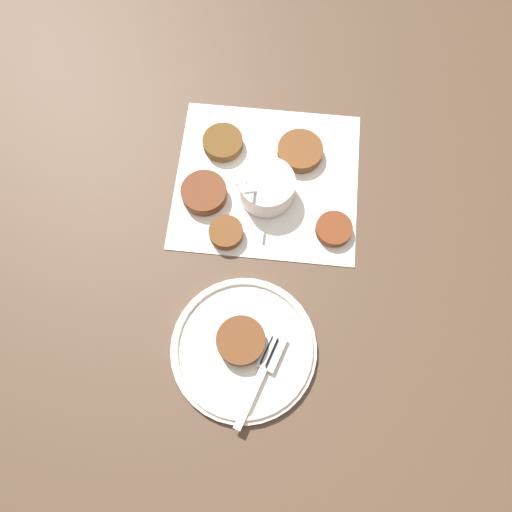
{
  "coord_description": "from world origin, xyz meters",
  "views": [
    {
      "loc": [
        0.03,
        0.41,
        0.79
      ],
      "look_at": [
        0.02,
        0.13,
        0.02
      ],
      "focal_mm": 35.0,
      "sensor_mm": 36.0,
      "label": 1
    }
  ],
  "objects": [
    {
      "name": "napkin",
      "position": [
        -0.01,
        -0.01,
        0.0
      ],
      "size": [
        0.36,
        0.34,
        0.0
      ],
      "color": "white",
      "rests_on": "ground_plane"
    },
    {
      "name": "sauce_bowl",
      "position": [
        -0.01,
        0.01,
        0.03
      ],
      "size": [
        0.1,
        0.1,
        0.08
      ],
      "color": "silver",
      "rests_on": "napkin"
    },
    {
      "name": "ground_plane",
      "position": [
        0.0,
        0.0,
        0.0
      ],
      "size": [
        4.0,
        4.0,
        0.0
      ],
      "primitive_type": "plane",
      "color": "#4C3828"
    },
    {
      "name": "fritter_2",
      "position": [
        -0.07,
        -0.06,
        0.01
      ],
      "size": [
        0.08,
        0.08,
        0.02
      ],
      "color": "brown",
      "rests_on": "napkin"
    },
    {
      "name": "fritter_on_plate",
      "position": [
        0.05,
        0.27,
        0.02
      ],
      "size": [
        0.08,
        0.08,
        0.02
      ],
      "color": "brown",
      "rests_on": "serving_plate"
    },
    {
      "name": "fritter_4",
      "position": [
        0.06,
        0.09,
        0.01
      ],
      "size": [
        0.06,
        0.06,
        0.02
      ],
      "color": "brown",
      "rests_on": "napkin"
    },
    {
      "name": "fritter_0",
      "position": [
        -0.12,
        0.09,
        0.01
      ],
      "size": [
        0.06,
        0.06,
        0.01
      ],
      "color": "brown",
      "rests_on": "napkin"
    },
    {
      "name": "fritter_3",
      "position": [
        0.1,
        0.01,
        0.01
      ],
      "size": [
        0.08,
        0.08,
        0.02
      ],
      "color": "brown",
      "rests_on": "napkin"
    },
    {
      "name": "fritter_1",
      "position": [
        0.06,
        -0.09,
        0.01
      ],
      "size": [
        0.07,
        0.07,
        0.02
      ],
      "color": "brown",
      "rests_on": "napkin"
    },
    {
      "name": "fork",
      "position": [
        0.02,
        0.32,
        0.02
      ],
      "size": [
        0.09,
        0.14,
        0.0
      ],
      "color": "silver",
      "rests_on": "serving_plate"
    },
    {
      "name": "serving_plate",
      "position": [
        0.04,
        0.28,
        0.01
      ],
      "size": [
        0.23,
        0.23,
        0.02
      ],
      "color": "silver",
      "rests_on": "ground_plane"
    }
  ]
}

